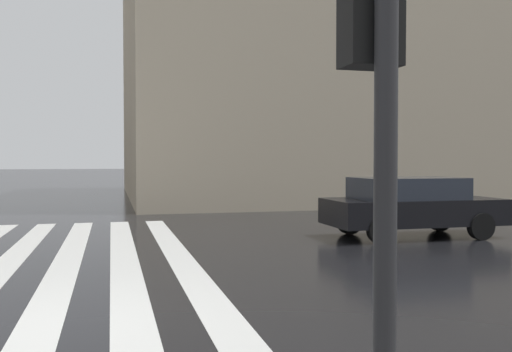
{
  "coord_description": "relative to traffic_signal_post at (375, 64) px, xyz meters",
  "views": [
    {
      "loc": [
        -6.24,
        -0.56,
        1.82
      ],
      "look_at": [
        7.31,
        -4.1,
        1.42
      ],
      "focal_mm": 39.05,
      "sensor_mm": 36.0,
      "label": 1
    }
  ],
  "objects": [
    {
      "name": "traffic_signal_post",
      "position": [
        0.0,
        0.0,
        0.0
      ],
      "size": [
        0.44,
        0.3,
        3.02
      ],
      "color": "#232326",
      "rests_on": "sidewalk_pavement"
    },
    {
      "name": "car_black",
      "position": [
        9.05,
        -5.5,
        -1.58
      ],
      "size": [
        1.85,
        4.1,
        1.41
      ],
      "color": "black",
      "rests_on": "ground_plane"
    },
    {
      "name": "haussmann_block_corner",
      "position": [
        24.83,
        -13.34,
        6.61
      ],
      "size": [
        17.56,
        27.77,
        18.26
      ],
      "color": "tan",
      "rests_on": "ground_plane"
    },
    {
      "name": "ground_plane",
      "position": [
        3.55,
        1.91,
        -2.33
      ],
      "size": [
        220.0,
        220.0,
        0.0
      ],
      "primitive_type": "plane",
      "color": "black"
    }
  ]
}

